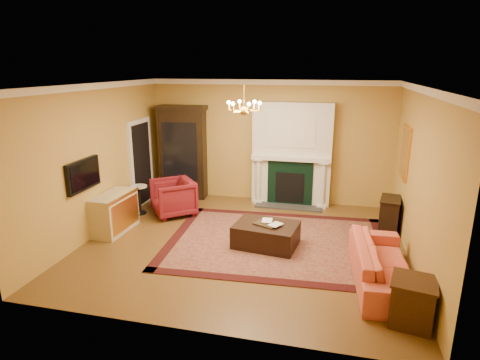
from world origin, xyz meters
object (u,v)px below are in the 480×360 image
(china_cabinet, at_px, (184,154))
(leather_ottoman, at_px, (266,235))
(pedestal_table, at_px, (140,198))
(coral_sofa, at_px, (383,258))
(console_table, at_px, (389,216))
(end_table, at_px, (412,303))
(wingback_armchair, at_px, (173,196))
(commode, at_px, (114,213))

(china_cabinet, relative_size, leather_ottoman, 1.97)
(china_cabinet, bearing_deg, pedestal_table, -116.57)
(coral_sofa, height_order, console_table, coral_sofa)
(console_table, bearing_deg, china_cabinet, 175.55)
(coral_sofa, bearing_deg, end_table, -168.72)
(pedestal_table, bearing_deg, coral_sofa, -20.51)
(wingback_armchair, height_order, leather_ottoman, wingback_armchair)
(china_cabinet, distance_m, pedestal_table, 1.73)
(wingback_armchair, bearing_deg, pedestal_table, -119.47)
(wingback_armchair, bearing_deg, end_table, 17.51)
(commode, distance_m, coral_sofa, 5.25)
(end_table, bearing_deg, pedestal_table, 151.44)
(commode, height_order, end_table, commode)
(pedestal_table, relative_size, commode, 0.63)
(commode, relative_size, end_table, 1.78)
(coral_sofa, xyz_separation_m, leather_ottoman, (-2.01, 0.89, -0.19))
(end_table, bearing_deg, wingback_armchair, 146.45)
(china_cabinet, xyz_separation_m, wingback_armchair, (0.23, -1.33, -0.68))
(pedestal_table, xyz_separation_m, leather_ottoman, (3.14, -1.04, -0.16))
(china_cabinet, height_order, leather_ottoman, china_cabinet)
(china_cabinet, relative_size, coral_sofa, 1.04)
(china_cabinet, height_order, console_table, china_cabinet)
(coral_sofa, xyz_separation_m, end_table, (0.27, -1.02, -0.12))
(china_cabinet, distance_m, commode, 2.68)
(pedestal_table, xyz_separation_m, coral_sofa, (5.15, -1.93, 0.03))
(china_cabinet, relative_size, end_table, 3.73)
(china_cabinet, distance_m, coral_sofa, 5.76)
(coral_sofa, bearing_deg, console_table, -12.21)
(wingback_armchair, height_order, commode, wingback_armchair)
(commode, xyz_separation_m, end_table, (5.45, -1.89, -0.10))
(coral_sofa, bearing_deg, pedestal_table, 66.01)
(leather_ottoman, bearing_deg, pedestal_table, 169.13)
(wingback_armchair, height_order, coral_sofa, wingback_armchair)
(china_cabinet, distance_m, leather_ottoman, 3.71)
(pedestal_table, distance_m, console_table, 5.48)
(pedestal_table, relative_size, end_table, 1.11)
(wingback_armchair, xyz_separation_m, end_table, (4.64, -3.08, -0.15))
(wingback_armchair, distance_m, coral_sofa, 4.83)
(console_table, bearing_deg, pedestal_table, -168.02)
(wingback_armchair, distance_m, commode, 1.43)
(pedestal_table, bearing_deg, commode, -91.63)
(pedestal_table, height_order, console_table, console_table)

